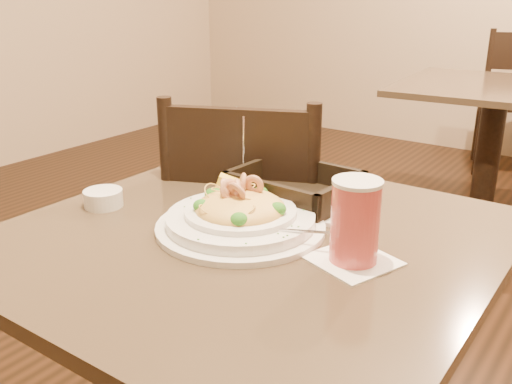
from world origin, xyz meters
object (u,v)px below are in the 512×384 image
Objects in this scene: background_table at (491,131)px; bread_basket at (295,191)px; dining_chair_near at (250,245)px; drink_glass at (355,222)px; butter_ramekin at (103,198)px; napkin_caddy at (240,150)px; main_table at (250,333)px; side_plate at (332,212)px; pasta_bowl at (240,215)px.

bread_basket is at bearing -89.45° from background_table.
dining_chair_near is 5.47× the size of drink_glass.
butter_ramekin reaches higher than background_table.
drink_glass is at bearing 120.81° from dining_chair_near.
napkin_caddy is (-0.19, 0.06, 0.05)m from bread_basket.
butter_ramekin is at bearing -168.97° from main_table.
background_table is 1.04× the size of dining_chair_near.
background_table is 6.94× the size of side_plate.
side_plate is at bearing 127.49° from drink_glass.
dining_chair_near reaches higher than butter_ramekin.
pasta_bowl is (0.22, -0.34, 0.26)m from dining_chair_near.
drink_glass is at bearing -38.99° from bread_basket.
main_table is at bearing -83.70° from bread_basket.
background_table is at bearing 90.39° from pasta_bowl.
main_table is 0.43m from butter_ramekin.
bread_basket is 1.53× the size of napkin_caddy.
background_table is at bearing -120.20° from dining_chair_near.
side_plate reaches higher than background_table.
butter_ramekin is (-0.35, -0.07, 0.25)m from main_table.
napkin_caddy is (-0.19, 0.26, 0.04)m from pasta_bowl.
drink_glass is 0.23m from side_plate.
dining_chair_near is 6.67× the size of side_plate.
dining_chair_near is at bearing 148.12° from bread_basket.
butter_ramekin is at bearing -172.46° from drink_glass.
background_table is (-0.04, 2.11, 0.00)m from main_table.
main_table is 0.37m from drink_glass.
drink_glass is (0.24, 0.00, 0.04)m from pasta_bowl.
bread_basket is at bearing 124.63° from dining_chair_near.
side_plate is at bearing 130.55° from dining_chair_near.
butter_ramekin is (-0.13, -0.33, -0.05)m from napkin_caddy.
side_plate is 0.50m from butter_ramekin.
background_table is at bearing 84.57° from napkin_caddy.
pasta_bowl is at bearing -53.31° from napkin_caddy.
pasta_bowl is (-0.03, 0.00, 0.26)m from main_table.
dining_chair_near is (-0.21, -1.77, 0.00)m from background_table.
napkin_caddy is 1.23× the size of side_plate.
main_table is 3.43× the size of bread_basket.
bread_basket is (-0.02, 0.20, 0.25)m from main_table.
dining_chair_near is 0.37m from bread_basket.
dining_chair_near reaches higher than bread_basket.
background_table is 5.64× the size of napkin_caddy.
drink_glass is 0.57m from butter_ramekin.
pasta_bowl is 0.33m from butter_ramekin.
butter_ramekin reaches higher than side_plate.
napkin_caddy reaches higher than background_table.
napkin_caddy is (-0.22, 0.26, 0.30)m from main_table.
side_plate is (-0.13, 0.17, -0.07)m from drink_glass.
main_table is 10.66× the size of butter_ramekin.
side_plate is (0.09, 0.18, 0.23)m from main_table.
bread_basket is at bearing 168.49° from side_plate.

